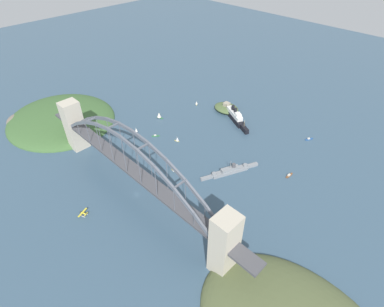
{
  "coord_description": "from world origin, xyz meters",
  "views": [
    {
      "loc": [
        189.62,
        -110.58,
        223.46
      ],
      "look_at": [
        0.0,
        79.82,
        8.0
      ],
      "focal_mm": 28.1,
      "sensor_mm": 36.0,
      "label": 1
    }
  ],
  "objects": [
    {
      "name": "ground_plane",
      "position": [
        0.0,
        0.0,
        0.0
      ],
      "size": [
        1400.0,
        1400.0,
        0.0
      ],
      "primitive_type": "plane",
      "color": "#385166"
    },
    {
      "name": "harbor_arch_bridge",
      "position": [
        0.0,
        0.0,
        32.88
      ],
      "size": [
        291.74,
        19.32,
        76.2
      ],
      "color": "#BCB29E",
      "rests_on": "ground"
    },
    {
      "name": "headland_west_shore",
      "position": [
        -188.5,
        9.95,
        0.0
      ],
      "size": [
        151.87,
        139.97,
        26.15
      ],
      "color": "#3D6033",
      "rests_on": "ground"
    },
    {
      "name": "ocean_liner",
      "position": [
        -20.07,
        182.67,
        5.41
      ],
      "size": [
        73.08,
        40.13,
        18.03
      ],
      "color": "black",
      "rests_on": "ground"
    },
    {
      "name": "naval_cruiser",
      "position": [
        46.43,
        92.93,
        2.9
      ],
      "size": [
        30.87,
        65.31,
        16.95
      ],
      "color": "gray",
      "rests_on": "ground"
    },
    {
      "name": "fort_island_mid_harbor",
      "position": [
        -42.11,
        192.34,
        4.38
      ],
      "size": [
        37.25,
        29.11,
        13.4
      ],
      "color": "#4C6038",
      "rests_on": "ground"
    },
    {
      "name": "seaplane_taxiing_near_bridge",
      "position": [
        -13.79,
        -51.69,
        2.24
      ],
      "size": [
        8.01,
        11.68,
        5.11
      ],
      "color": "#B7B7B2",
      "rests_on": "ground"
    },
    {
      "name": "small_boat_0",
      "position": [
        1.23,
        50.67,
        3.2
      ],
      "size": [
        7.06,
        3.95,
        6.78
      ],
      "color": "gold",
      "rests_on": "ground"
    },
    {
      "name": "small_boat_1",
      "position": [
        -95.8,
        111.15,
        4.47
      ],
      "size": [
        10.33,
        7.2,
        9.66
      ],
      "color": "#2D6B3D",
      "rests_on": "ground"
    },
    {
      "name": "small_boat_2",
      "position": [
        76.36,
        33.91,
        0.64
      ],
      "size": [
        7.89,
        1.81,
        1.8
      ],
      "color": "brown",
      "rests_on": "ground"
    },
    {
      "name": "small_boat_3",
      "position": [
        77.66,
        211.22,
        0.8
      ],
      "size": [
        6.29,
        10.57,
        2.26
      ],
      "color": "#234C8C",
      "rests_on": "ground"
    },
    {
      "name": "small_boat_4",
      "position": [
        -64.95,
        78.83,
        0.89
      ],
      "size": [
        7.23,
        8.74,
        2.49
      ],
      "color": "#2D6B3D",
      "rests_on": "ground"
    },
    {
      "name": "small_boat_5",
      "position": [
        -37.18,
        91.21,
        3.49
      ],
      "size": [
        6.45,
        4.6,
        7.34
      ],
      "color": "gold",
      "rests_on": "ground"
    },
    {
      "name": "small_boat_6",
      "position": [
        -89.8,
        67.12,
        3.49
      ],
      "size": [
        4.56,
        6.49,
        7.45
      ],
      "color": "silver",
      "rests_on": "ground"
    },
    {
      "name": "small_boat_7",
      "position": [
        95.44,
        133.89,
        0.83
      ],
      "size": [
        3.03,
        11.22,
        2.36
      ],
      "color": "brown",
      "rests_on": "ground"
    },
    {
      "name": "small_boat_8",
      "position": [
        -84.78,
        174.59,
        2.88
      ],
      "size": [
        5.49,
        5.93,
        6.18
      ],
      "color": "gold",
      "rests_on": "ground"
    },
    {
      "name": "channel_marker_buoy",
      "position": [
        -20.87,
        40.14,
        1.12
      ],
      "size": [
        2.2,
        2.2,
        2.75
      ],
      "color": "red",
      "rests_on": "ground"
    }
  ]
}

